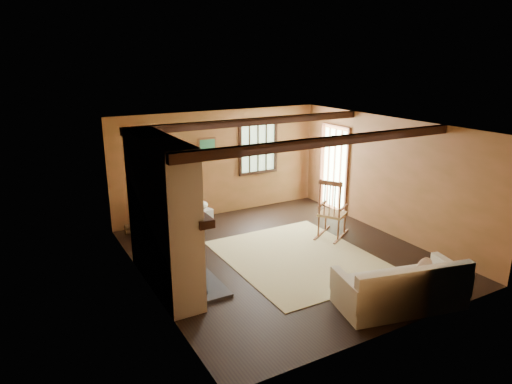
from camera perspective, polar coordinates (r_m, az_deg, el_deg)
ground at (r=8.53m, az=3.43°, el=-7.96°), size 5.50×5.50×0.00m
room_envelope at (r=8.32m, az=3.95°, el=3.31°), size 5.02×5.52×2.44m
fireplace at (r=7.23m, az=-11.48°, el=-3.45°), size 1.02×2.30×2.40m
rug at (r=8.48m, az=5.32°, el=-8.14°), size 2.50×3.00×0.01m
rocking_chair at (r=9.34m, az=9.44°, el=-2.53°), size 0.99×0.86×1.22m
sofa at (r=7.12m, az=17.80°, el=-11.62°), size 2.00×1.22×0.75m
firewood_pile at (r=9.86m, az=-14.42°, el=-4.34°), size 0.58×0.11×0.21m
laundry_basket at (r=10.17m, az=-7.09°, el=-3.01°), size 0.58×0.50×0.30m
basket_pillow at (r=10.08m, az=-7.14°, el=-1.67°), size 0.42×0.34×0.20m
armchair at (r=9.67m, az=-10.64°, el=-2.83°), size 1.04×1.06×0.74m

